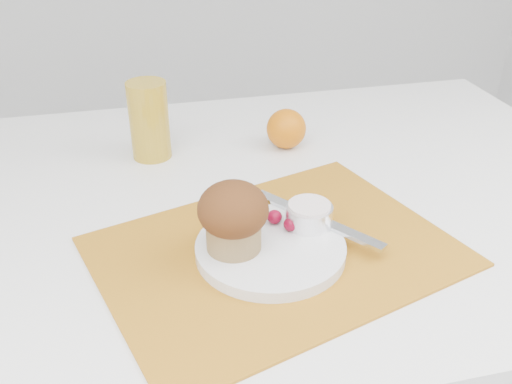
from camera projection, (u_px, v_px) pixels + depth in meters
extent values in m
cube|color=white|center=(253.00, 367.00, 1.06)|extent=(1.20, 0.80, 0.75)
cube|color=#AF6E18|center=(276.00, 251.00, 0.74)|extent=(0.52, 0.44, 0.00)
cylinder|color=white|center=(270.00, 249.00, 0.73)|extent=(0.25, 0.25, 0.02)
cylinder|color=white|center=(309.00, 215.00, 0.75)|extent=(0.07, 0.07, 0.03)
cylinder|color=white|center=(310.00, 206.00, 0.75)|extent=(0.07, 0.07, 0.01)
ellipsoid|color=#5A0216|center=(275.00, 217.00, 0.76)|extent=(0.02, 0.02, 0.02)
ellipsoid|color=#4E0213|center=(291.00, 224.00, 0.74)|extent=(0.02, 0.02, 0.02)
cube|color=silver|center=(316.00, 219.00, 0.77)|extent=(0.13, 0.18, 0.01)
sphere|color=orange|center=(286.00, 129.00, 0.99)|extent=(0.07, 0.07, 0.07)
cylinder|color=#B89222|center=(149.00, 120.00, 0.95)|extent=(0.07, 0.07, 0.13)
cylinder|color=olive|center=(234.00, 235.00, 0.71)|extent=(0.08, 0.08, 0.04)
ellipsoid|color=black|center=(233.00, 209.00, 0.69)|extent=(0.09, 0.09, 0.07)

